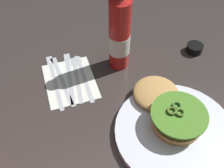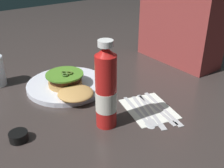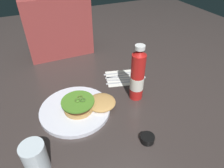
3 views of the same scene
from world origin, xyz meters
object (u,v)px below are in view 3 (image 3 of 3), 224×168
at_px(condiment_cup, 147,139).
at_px(napkin, 123,78).
at_px(dinner_plate, 75,109).
at_px(fork_utensil, 127,79).
at_px(butter_knife, 127,74).
at_px(table_knife, 128,77).
at_px(burger_sandwich, 87,104).
at_px(steak_knife, 126,72).
at_px(water_glass, 35,158).
at_px(spoon_utensil, 131,81).
at_px(ketchup_bottle, 137,76).
at_px(diner_person, 57,18).

relative_size(condiment_cup, napkin, 0.30).
relative_size(dinner_plate, condiment_cup, 5.74).
xyz_separation_m(fork_utensil, butter_knife, (0.02, 0.04, 0.00)).
height_order(fork_utensil, table_knife, same).
distance_m(dinner_plate, condiment_cup, 0.32).
bearing_deg(burger_sandwich, steak_knife, 33.77).
height_order(water_glass, butter_knife, water_glass).
bearing_deg(spoon_utensil, ketchup_bottle, -106.45).
xyz_separation_m(water_glass, steak_knife, (0.51, 0.38, -0.05)).
bearing_deg(ketchup_bottle, water_glass, -158.01).
relative_size(dinner_plate, fork_utensil, 1.68).
height_order(water_glass, condiment_cup, water_glass).
xyz_separation_m(water_glass, butter_knife, (0.50, 0.36, -0.05)).
relative_size(water_glass, napkin, 0.65).
relative_size(dinner_plate, butter_knife, 1.50).
relative_size(condiment_cup, butter_knife, 0.26).
bearing_deg(table_knife, condiment_cup, -107.69).
bearing_deg(butter_knife, steak_knife, 69.86).
height_order(ketchup_bottle, table_knife, ketchup_bottle).
distance_m(dinner_plate, spoon_utensil, 0.32).
xyz_separation_m(condiment_cup, table_knife, (0.12, 0.38, -0.01)).
relative_size(fork_utensil, diner_person, 0.35).
relative_size(ketchup_bottle, water_glass, 2.30).
bearing_deg(ketchup_bottle, steak_knife, 74.97).
bearing_deg(spoon_utensil, water_glass, -148.92).
bearing_deg(napkin, steak_knife, 42.24).
height_order(dinner_plate, napkin, dinner_plate).
relative_size(condiment_cup, fork_utensil, 0.29).
xyz_separation_m(napkin, butter_knife, (0.03, 0.02, 0.00)).
bearing_deg(diner_person, butter_knife, -55.38).
height_order(condiment_cup, spoon_utensil, condiment_cup).
bearing_deg(dinner_plate, steak_knife, 27.35).
bearing_deg(condiment_cup, fork_utensil, 73.35).
distance_m(dinner_plate, table_knife, 0.34).
bearing_deg(table_knife, napkin, 158.91).
relative_size(ketchup_bottle, fork_utensil, 1.47).
relative_size(table_knife, diner_person, 0.40).
relative_size(dinner_plate, water_glass, 2.62).
distance_m(ketchup_bottle, butter_knife, 0.21).
bearing_deg(burger_sandwich, butter_knife, 31.81).
distance_m(napkin, diner_person, 0.50).
distance_m(napkin, table_knife, 0.03).
bearing_deg(dinner_plate, ketchup_bottle, -4.29).
distance_m(ketchup_bottle, spoon_utensil, 0.16).
xyz_separation_m(condiment_cup, fork_utensil, (0.11, 0.36, -0.01)).
bearing_deg(burger_sandwich, diner_person, 88.37).
bearing_deg(spoon_utensil, fork_utensil, 105.58).
bearing_deg(condiment_cup, water_glass, 172.46).
relative_size(napkin, table_knife, 0.85).
bearing_deg(fork_utensil, diner_person, 119.94).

